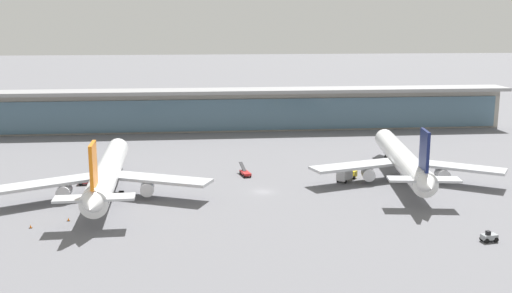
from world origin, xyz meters
The scene contains 10 objects.
ground_plane centered at (0.00, 0.00, 0.00)m, with size 1200.00×1200.00×0.00m, color slate.
airliner_left_stand centered at (-35.42, 0.87, 5.19)m, with size 47.61×61.87×16.49m.
airliner_centre_stand centered at (36.06, 7.72, 5.19)m, with size 47.15×61.83×16.49m.
service_truck_near_nose_red centered at (-41.38, 10.38, 0.81)m, with size 6.87×2.19×2.70m.
service_truck_under_wing_yellow centered at (21.71, 7.58, 1.69)m, with size 6.47×7.06×3.10m.
service_truck_mid_apron_red centered at (-2.82, 15.40, 0.81)m, with size 2.80×6.94×2.70m.
service_truck_by_tail_grey centered at (37.01, -36.40, 0.87)m, with size 3.11×2.17×2.05m.
terminal_building centered at (0.00, 81.25, 7.87)m, with size 198.43×12.80×15.20m.
safety_cone_alpha centered at (-40.80, -17.09, 0.32)m, with size 0.62×0.62×0.70m.
safety_cone_bravo centered at (-47.18, -20.65, 0.32)m, with size 0.62×0.62×0.70m.
Camera 1 is at (-15.09, -134.50, 38.89)m, focal length 42.29 mm.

